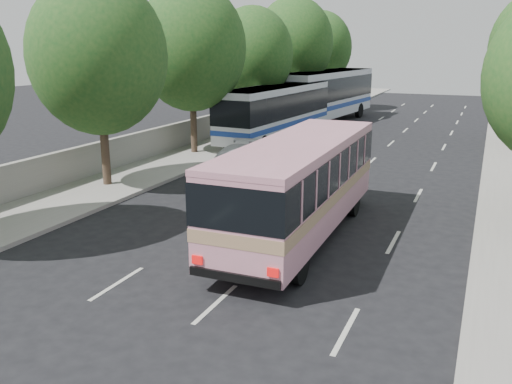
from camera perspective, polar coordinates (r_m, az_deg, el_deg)
The scene contains 14 objects.
ground at distance 15.37m, azimuth -4.11°, elevation -7.89°, with size 120.00×120.00×0.00m, color black.
sidewalk_left at distance 36.33m, azimuth -1.51°, elevation 5.78°, with size 4.00×90.00×0.15m, color #9E998E.
low_wall at distance 37.00m, azimuth -4.07°, elevation 7.21°, with size 0.30×90.00×1.50m, color #9E998E.
tree_left_b at distance 23.80m, azimuth -16.27°, elevation 14.13°, with size 5.70×5.70×8.88m.
tree_left_c at distance 30.52m, azimuth -6.77°, elevation 15.30°, with size 6.00×6.00×9.35m.
tree_left_d at distance 37.63m, azimuth -0.32°, elevation 14.62°, with size 5.52×5.52×8.60m.
tree_left_e at distance 45.03m, azimuth 4.06°, elevation 15.69°, with size 6.30×6.30×9.82m.
tree_left_f at distance 52.70m, azimuth 6.84°, elevation 15.08°, with size 5.88×5.88×9.16m.
pink_bus at distance 17.11m, azimuth 4.66°, elevation 1.48°, with size 2.67×9.98×3.17m.
pink_taxi at distance 18.84m, azimuth 5.13°, elevation -1.17°, with size 1.72×4.27×1.46m, color #FC1593.
white_pickup at distance 23.27m, azimuth -1.94°, elevation 2.45°, with size 2.48×6.11×1.77m, color silver.
tour_coach_front at distance 34.92m, azimuth 2.14°, elevation 8.78°, with size 3.42×11.94×3.52m.
tour_coach_rear at distance 44.01m, azimuth 7.43°, elevation 10.41°, with size 4.39×13.78×4.05m.
taxi_roof_sign at distance 18.63m, azimuth 5.19°, elevation 1.24°, with size 0.55×0.18×0.18m, color silver.
Camera 1 is at (6.60, -12.51, 6.02)m, focal length 38.00 mm.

